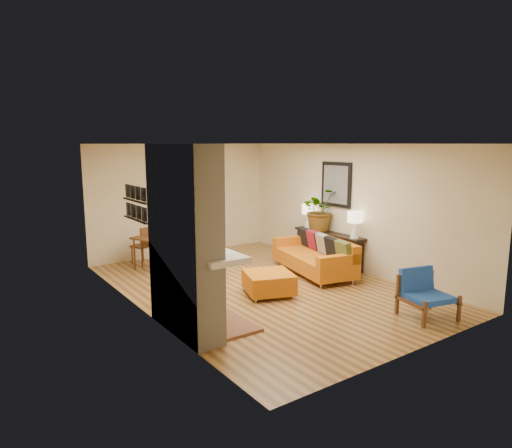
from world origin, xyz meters
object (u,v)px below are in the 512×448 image
object	(u,v)px
ottoman	(269,282)
lamp_far	(308,213)
console_table	(329,239)
dining_table	(159,243)
lamp_near	(355,222)
sofa	(317,256)
houseplant	(320,209)
blue_chair	(424,291)

from	to	relation	value
ottoman	lamp_far	size ratio (longest dim) A/B	1.84
ottoman	console_table	world-z (taller)	console_table
dining_table	lamp_near	bearing A→B (deg)	-39.04
console_table	lamp_near	bearing A→B (deg)	-90.00
ottoman	lamp_near	world-z (taller)	lamp_near
sofa	console_table	bearing A→B (deg)	26.01
ottoman	lamp_near	bearing A→B (deg)	2.97
ottoman	houseplant	size ratio (longest dim) A/B	1.07
ottoman	dining_table	distance (m)	2.82
ottoman	sofa	bearing A→B (deg)	18.75
dining_table	lamp_far	xyz separation A→B (m)	(3.13, -1.14, 0.51)
lamp_near	dining_table	bearing A→B (deg)	140.96
lamp_near	lamp_far	distance (m)	1.40
lamp_near	blue_chair	bearing A→B (deg)	-111.30
sofa	lamp_near	world-z (taller)	lamp_near
dining_table	houseplant	bearing A→B (deg)	-26.27
console_table	sofa	bearing A→B (deg)	-153.99
lamp_far	houseplant	world-z (taller)	houseplant
blue_chair	lamp_near	size ratio (longest dim) A/B	1.53
lamp_near	lamp_far	size ratio (longest dim) A/B	1.00
blue_chair	dining_table	xyz separation A→B (m)	(-2.25, 4.79, 0.16)
console_table	blue_chair	bearing A→B (deg)	-106.40
dining_table	lamp_near	xyz separation A→B (m)	(3.13, -2.54, 0.51)
blue_chair	console_table	xyz separation A→B (m)	(0.88, 2.99, 0.19)
ottoman	lamp_near	size ratio (longest dim) A/B	1.84
ottoman	blue_chair	size ratio (longest dim) A/B	1.20
lamp_near	houseplant	size ratio (longest dim) A/B	0.58
blue_chair	lamp_near	xyz separation A→B (m)	(0.88, 2.26, 0.67)
blue_chair	dining_table	size ratio (longest dim) A/B	0.52
sofa	dining_table	size ratio (longest dim) A/B	1.37
lamp_near	houseplant	world-z (taller)	houseplant
console_table	lamp_far	size ratio (longest dim) A/B	3.43
sofa	lamp_near	size ratio (longest dim) A/B	4.06
console_table	houseplant	world-z (taller)	houseplant
blue_chair	houseplant	xyz separation A→B (m)	(0.87, 3.25, 0.80)
sofa	dining_table	world-z (taller)	dining_table
houseplant	console_table	bearing A→B (deg)	-87.85
console_table	lamp_near	xyz separation A→B (m)	(0.00, -0.73, 0.49)
sofa	ottoman	bearing A→B (deg)	-161.25
ottoman	blue_chair	bearing A→B (deg)	-57.76
blue_chair	houseplant	bearing A→B (deg)	75.04
ottoman	dining_table	size ratio (longest dim) A/B	0.62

